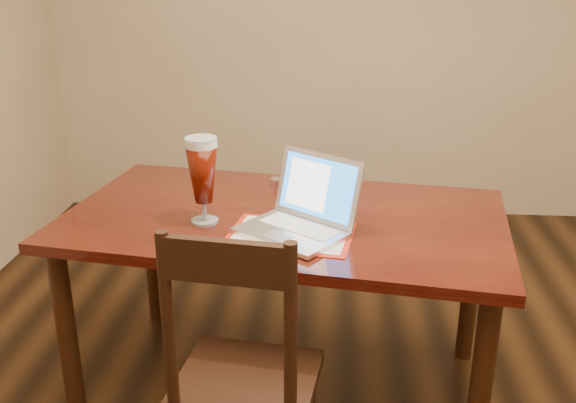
{
  "coord_description": "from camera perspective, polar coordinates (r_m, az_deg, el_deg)",
  "views": [
    {
      "loc": [
        -0.31,
        -1.86,
        1.71
      ],
      "look_at": [
        -0.47,
        0.3,
        0.89
      ],
      "focal_mm": 40.0,
      "sensor_mm": 36.0,
      "label": 1
    }
  ],
  "objects": [
    {
      "name": "dining_table",
      "position": [
        2.5,
        -0.57,
        -2.93
      ],
      "size": [
        1.8,
        1.18,
        1.12
      ],
      "rotation": [
        0.0,
        0.0,
        -0.15
      ],
      "color": "#491409",
      "rests_on": "ground"
    },
    {
      "name": "dining_chair",
      "position": [
        2.07,
        -4.02,
        -15.64
      ],
      "size": [
        0.49,
        0.47,
        1.03
      ],
      "rotation": [
        0.0,
        0.0,
        -0.13
      ],
      "color": "black",
      "rests_on": "ground"
    }
  ]
}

